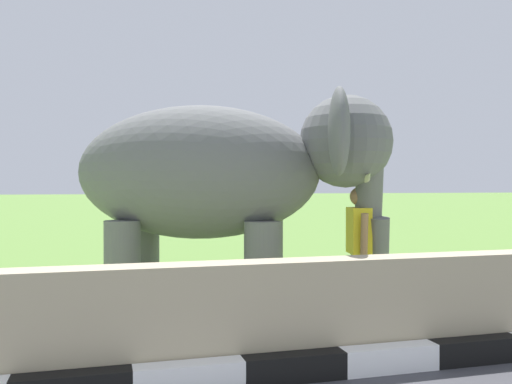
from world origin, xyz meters
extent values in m
cube|color=white|center=(1.00, 4.12, 0.12)|extent=(0.90, 0.20, 0.24)
cube|color=black|center=(1.90, 4.12, 0.12)|extent=(0.90, 0.20, 0.24)
cube|color=white|center=(2.80, 4.12, 0.12)|extent=(0.90, 0.20, 0.24)
cube|color=black|center=(3.70, 4.12, 0.12)|extent=(0.90, 0.20, 0.24)
cube|color=tan|center=(2.00, 4.42, 0.50)|extent=(28.00, 0.36, 1.00)
cylinder|color=slate|center=(2.45, 6.81, 0.63)|extent=(0.44, 0.44, 1.25)
cylinder|color=slate|center=(2.15, 5.96, 0.63)|extent=(0.44, 0.44, 1.25)
cylinder|color=slate|center=(0.85, 7.38, 0.63)|extent=(0.44, 0.44, 1.25)
cylinder|color=slate|center=(0.55, 6.53, 0.63)|extent=(0.44, 0.44, 1.25)
ellipsoid|color=slate|center=(1.50, 6.67, 1.85)|extent=(3.46, 2.55, 1.70)
sphere|color=slate|center=(3.26, 6.04, 2.23)|extent=(1.16, 1.16, 1.16)
ellipsoid|color=#D84C8C|center=(3.53, 5.94, 2.38)|extent=(0.55, 0.72, 0.44)
ellipsoid|color=slate|center=(3.38, 6.82, 2.28)|extent=(0.53, 0.93, 1.00)
ellipsoid|color=slate|center=(2.86, 5.36, 2.28)|extent=(0.53, 0.93, 1.00)
cylinder|color=slate|center=(3.53, 5.94, 1.68)|extent=(0.50, 0.63, 1.00)
cylinder|color=slate|center=(3.64, 5.90, 0.88)|extent=(0.37, 0.43, 0.83)
cone|color=beige|center=(3.57, 6.23, 1.78)|extent=(0.32, 0.58, 0.22)
cone|color=beige|center=(3.38, 5.70, 1.78)|extent=(0.32, 0.58, 0.22)
cylinder|color=navy|center=(3.46, 6.14, 0.41)|extent=(0.15, 0.15, 0.82)
cylinder|color=navy|center=(3.42, 5.95, 0.41)|extent=(0.15, 0.15, 0.82)
cube|color=yellow|center=(3.44, 6.04, 1.11)|extent=(0.31, 0.44, 0.58)
cylinder|color=#9E7251|center=(3.49, 6.30, 1.08)|extent=(0.12, 0.15, 0.53)
cylinder|color=#9E7251|center=(3.39, 5.79, 1.08)|extent=(0.12, 0.15, 0.53)
sphere|color=#9E7251|center=(3.44, 6.04, 1.54)|extent=(0.23, 0.23, 0.23)
camera|label=1|loc=(0.35, -0.30, 1.68)|focal=38.58mm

